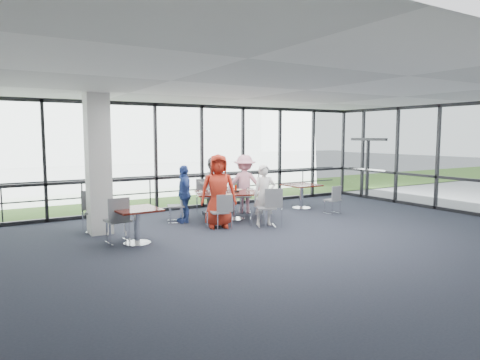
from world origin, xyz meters
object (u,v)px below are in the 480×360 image
side_table_right (302,188)px  diner_near_left (218,191)px  chair_main_nr (266,208)px  chair_main_nl (219,212)px  diner_end (184,194)px  chair_main_end (176,206)px  chair_spare_lb (96,212)px  side_table_left (137,214)px  chair_main_fl (210,197)px  diner_far_right (245,184)px  structural_column (98,164)px  chair_main_fr (242,196)px  chair_spare_r (332,200)px  main_table (234,196)px  diner_near_right (264,195)px  diner_far_left (212,186)px  chair_spare_la (118,221)px

side_table_right → diner_near_left: bearing=-163.1°
side_table_right → diner_near_left: (-3.48, -1.06, 0.26)m
chair_main_nr → chair_main_nl: bearing=-173.3°
diner_end → chair_main_end: bearing=-102.7°
chair_main_nl → chair_spare_lb: (-2.62, 1.25, 0.05)m
side_table_left → chair_main_fl: 3.70m
chair_main_nr → chair_main_end: (-1.71, 1.66, -0.04)m
diner_far_right → structural_column: bearing=40.2°
diner_end → chair_main_fr: 2.05m
structural_column → chair_main_fl: (3.31, 0.90, -1.11)m
chair_spare_r → side_table_left: bearing=178.8°
chair_main_nl → chair_spare_r: bearing=16.5°
main_table → diner_near_right: bearing=-54.8°
diner_near_right → chair_spare_lb: size_ratio=1.65×
diner_near_left → chair_main_fr: 2.09m
diner_near_left → structural_column: bearing=-174.0°
side_table_left → diner_near_right: bearing=3.3°
diner_far_right → diner_end: bearing=42.8°
chair_main_nl → chair_main_fr: size_ratio=0.84×
diner_far_left → chair_spare_la: bearing=64.2°
chair_main_nr → chair_spare_lb: chair_main_nr is taller
chair_main_fl → chair_spare_r: 3.55m
diner_far_left → chair_spare_lb: size_ratio=1.76×
side_table_left → side_table_right: 5.96m
diner_near_left → diner_far_left: diner_near_left is taller
diner_near_right → chair_main_fl: diner_near_right is taller
chair_main_fr → chair_main_end: bearing=28.9°
structural_column → chair_main_nl: size_ratio=3.84×
chair_main_end → diner_far_left: bearing=130.3°
main_table → diner_near_right: size_ratio=1.50×
chair_spare_r → chair_main_nr: bearing=-175.8°
diner_end → chair_spare_lb: size_ratio=1.61×
chair_main_end → chair_spare_lb: bearing=-71.5°
side_table_right → diner_near_left: diner_near_left is taller
side_table_right → chair_main_nl: size_ratio=1.16×
chair_main_end → chair_spare_lb: (-2.02, -0.04, 0.04)m
diner_near_left → side_table_right: bearing=40.2°
main_table → diner_end: size_ratio=1.53×
chair_main_nl → chair_spare_r: (3.76, 0.10, -0.02)m
diner_near_right → chair_main_nr: bearing=-88.4°
diner_near_left → diner_far_right: (1.58, 1.34, -0.06)m
side_table_right → chair_main_nr: bearing=-146.2°
side_table_right → chair_main_fr: 2.00m
diner_near_right → chair_main_fl: size_ratio=1.57×
side_table_left → chair_main_end: bearing=46.9°
chair_main_nr → diner_far_left: bearing=124.1°
structural_column → chair_main_nl: structural_column is taller
side_table_left → chair_spare_lb: chair_spare_lb is taller
chair_main_fl → chair_spare_lb: 3.41m
diner_far_right → chair_main_end: bearing=39.9°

